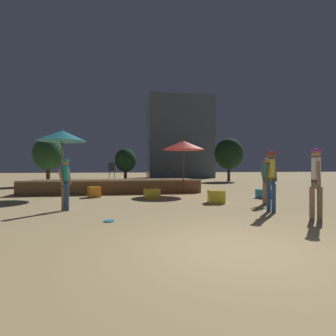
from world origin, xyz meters
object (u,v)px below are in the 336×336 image
object	(u,v)px
person_3	(65,182)
person_4	(271,177)
cube_seat_0	(265,194)
background_tree_0	(48,154)
patio_umbrella_0	(62,136)
person_1	(316,179)
bistro_chair_0	(169,169)
cube_seat_3	(152,193)
bistro_chair_1	(112,169)
background_tree_1	(125,160)
frisbee_disc	(109,221)
cube_seat_1	(216,197)
patio_umbrella_1	(183,145)
person_0	(266,179)
background_tree_2	(229,154)

from	to	relation	value
person_3	person_4	distance (m)	6.52
cube_seat_0	background_tree_0	distance (m)	15.72
patio_umbrella_0	person_1	world-z (taller)	patio_umbrella_0
person_3	bistro_chair_0	distance (m)	8.48
person_4	cube_seat_3	bearing A→B (deg)	16.97
person_1	person_4	xyz separation A→B (m)	(-0.46, 1.34, -0.00)
patio_umbrella_0	bistro_chair_1	xyz separation A→B (m)	(2.21, 2.61, -1.59)
person_4	person_3	bearing A→B (deg)	56.68
bistro_chair_0	person_3	bearing A→B (deg)	-129.81
background_tree_1	frisbee_disc	bearing A→B (deg)	-92.21
bistro_chair_0	bistro_chair_1	xyz separation A→B (m)	(-3.47, -0.27, 0.00)
cube_seat_3	person_1	distance (m)	6.74
cube_seat_3	background_tree_0	size ratio (longest dim) A/B	0.20
person_4	frisbee_disc	size ratio (longest dim) A/B	7.05
person_3	bistro_chair_1	bearing A→B (deg)	118.64
person_4	bistro_chair_0	bearing A→B (deg)	-9.29
cube_seat_0	person_4	size ratio (longest dim) A/B	0.37
person_3	bistro_chair_1	world-z (taller)	person_3
bistro_chair_1	background_tree_1	size ratio (longest dim) A/B	0.29
cube_seat_3	person_4	bearing A→B (deg)	-52.72
bistro_chair_1	cube_seat_1	bearing A→B (deg)	125.23
patio_umbrella_1	person_1	size ratio (longest dim) A/B	1.51
person_0	background_tree_2	world-z (taller)	background_tree_2
cube_seat_3	background_tree_1	world-z (taller)	background_tree_1
background_tree_0	cube_seat_3	bearing A→B (deg)	-54.00
patio_umbrella_0	cube_seat_3	size ratio (longest dim) A/B	4.44
frisbee_disc	person_1	bearing A→B (deg)	-8.68
cube_seat_0	background_tree_0	world-z (taller)	background_tree_0
person_1	frisbee_disc	size ratio (longest dim) A/B	7.06
cube_seat_1	bistro_chair_0	xyz separation A→B (m)	(-0.74, 6.21, 1.04)
cube_seat_1	person_4	bearing A→B (deg)	-68.21
person_3	frisbee_disc	xyz separation A→B (m)	(1.47, -1.99, -0.91)
person_4	patio_umbrella_0	bearing A→B (deg)	32.07
person_4	person_1	bearing A→B (deg)	178.66
frisbee_disc	background_tree_0	xyz separation A→B (m)	(-5.14, 14.11, 2.34)
person_1	frisbee_disc	world-z (taller)	person_1
background_tree_1	person_1	bearing A→B (deg)	-75.57
cube_seat_3	person_4	size ratio (longest dim) A/B	0.38
person_0	bistro_chair_0	distance (m)	7.24
cube_seat_3	cube_seat_1	bearing A→B (deg)	-39.92
person_0	background_tree_2	bearing A→B (deg)	-127.00
bistro_chair_1	frisbee_disc	size ratio (longest dim) A/B	3.36
cube_seat_3	bistro_chair_0	world-z (taller)	bistro_chair_0
cube_seat_1	person_1	size ratio (longest dim) A/B	0.37
cube_seat_1	frisbee_disc	xyz separation A→B (m)	(-3.96, -2.83, -0.23)
person_1	background_tree_0	bearing A→B (deg)	147.98
cube_seat_3	person_3	size ratio (longest dim) A/B	0.44
cube_seat_0	background_tree_2	world-z (taller)	background_tree_2
person_0	background_tree_2	xyz separation A→B (m)	(4.89, 14.93, 1.74)
person_4	bistro_chair_1	xyz separation A→B (m)	(-5.13, 8.25, 0.19)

